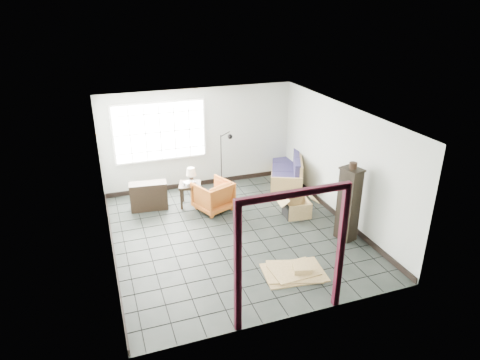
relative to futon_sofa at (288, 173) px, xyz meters
name	(u,v)px	position (x,y,z in m)	size (l,w,h in m)	color
ground	(234,234)	(-2.21, -1.97, -0.33)	(5.50, 5.50, 0.00)	black
room_shell	(233,160)	(-2.21, -1.94, 1.35)	(5.02, 5.52, 2.61)	#B3BAB2
window_panel	(160,132)	(-3.21, 0.73, 1.27)	(2.32, 0.08, 1.52)	silver
doorway_trim	(292,241)	(-2.21, -4.67, 1.05)	(1.80, 0.08, 2.20)	#3D0D1B
futon_sofa	(288,173)	(0.00, 0.00, 0.00)	(1.55, 2.18, 0.91)	tan
armchair	(213,194)	(-2.30, -0.73, 0.07)	(0.77, 0.72, 0.79)	#973215
side_table	(190,188)	(-2.75, -0.32, 0.13)	(0.63, 0.63, 0.56)	black
table_lamp	(191,172)	(-2.69, -0.26, 0.50)	(0.31, 0.31, 0.38)	black
projector	(189,183)	(-2.78, -0.39, 0.28)	(0.30, 0.27, 0.09)	silver
floor_lamp	(226,158)	(-1.63, 0.38, 0.50)	(0.41, 0.30, 1.54)	black
console_shelf	(149,196)	(-3.72, -0.19, 0.01)	(0.89, 0.43, 0.67)	black
tall_shelf	(348,204)	(-0.06, -2.91, 0.47)	(0.43, 0.50, 1.57)	black
pot	(353,165)	(-0.04, -2.90, 1.30)	(0.19, 0.19, 0.12)	black
open_box	(297,209)	(-0.58, -1.69, -0.14)	(0.95, 0.53, 0.52)	olive
cardboard_pile	(295,271)	(-1.60, -3.69, -0.29)	(1.19, 0.98, 0.16)	olive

